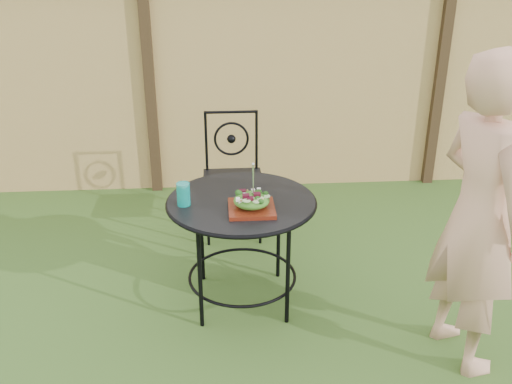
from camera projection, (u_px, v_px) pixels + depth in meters
ground at (339, 323)px, 3.53m from camera, size 60.00×60.00×0.00m
fence at (296, 87)px, 5.13m from camera, size 8.00×0.12×1.90m
patio_table at (242, 220)px, 3.52m from camera, size 0.92×0.92×0.72m
patio_chair at (232, 171)px, 4.46m from camera, size 0.46×0.46×0.95m
diner at (480, 217)px, 2.94m from camera, size 0.56×0.72×1.74m
salad_plate at (252, 208)px, 3.33m from camera, size 0.27×0.27×0.02m
salad at (252, 200)px, 3.31m from camera, size 0.21×0.21×0.08m
fork at (253, 180)px, 3.25m from camera, size 0.01×0.01×0.18m
drinking_glass at (183, 194)px, 3.37m from camera, size 0.08×0.08×0.14m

